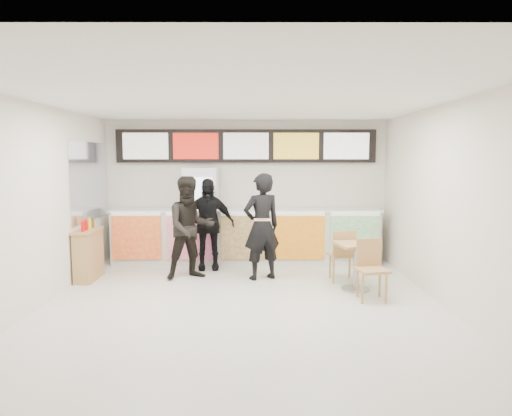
{
  "coord_description": "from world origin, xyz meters",
  "views": [
    {
      "loc": [
        0.19,
        -6.35,
        2.18
      ],
      "look_at": [
        0.21,
        1.2,
        1.37
      ],
      "focal_mm": 32.0,
      "sensor_mm": 36.0,
      "label": 1
    }
  ],
  "objects_px": {
    "condiment_ledge": "(88,254)",
    "customer_mid": "(207,224)",
    "service_counter": "(246,236)",
    "customer_main": "(262,227)",
    "drinks_fridge": "(201,216)",
    "customer_left": "(190,228)",
    "cafe_table": "(356,258)"
  },
  "relations": [
    {
      "from": "condiment_ledge",
      "to": "customer_mid",
      "type": "bearing_deg",
      "value": 21.14
    },
    {
      "from": "service_counter",
      "to": "customer_mid",
      "type": "distance_m",
      "value": 0.98
    },
    {
      "from": "customer_main",
      "to": "drinks_fridge",
      "type": "bearing_deg",
      "value": -70.65
    },
    {
      "from": "drinks_fridge",
      "to": "condiment_ledge",
      "type": "bearing_deg",
      "value": -144.21
    },
    {
      "from": "customer_main",
      "to": "customer_left",
      "type": "height_order",
      "value": "customer_main"
    },
    {
      "from": "drinks_fridge",
      "to": "condiment_ledge",
      "type": "relative_size",
      "value": 1.84
    },
    {
      "from": "customer_mid",
      "to": "service_counter",
      "type": "bearing_deg",
      "value": 30.52
    },
    {
      "from": "drinks_fridge",
      "to": "customer_mid",
      "type": "bearing_deg",
      "value": -71.74
    },
    {
      "from": "drinks_fridge",
      "to": "customer_main",
      "type": "bearing_deg",
      "value": -46.44
    },
    {
      "from": "customer_main",
      "to": "condiment_ledge",
      "type": "height_order",
      "value": "customer_main"
    },
    {
      "from": "service_counter",
      "to": "customer_left",
      "type": "distance_m",
      "value": 1.62
    },
    {
      "from": "customer_main",
      "to": "condiment_ledge",
      "type": "xyz_separation_m",
      "value": [
        -3.13,
        -0.05,
        -0.5
      ]
    },
    {
      "from": "cafe_table",
      "to": "customer_mid",
      "type": "bearing_deg",
      "value": 138.82
    },
    {
      "from": "drinks_fridge",
      "to": "condiment_ledge",
      "type": "height_order",
      "value": "drinks_fridge"
    },
    {
      "from": "drinks_fridge",
      "to": "cafe_table",
      "type": "bearing_deg",
      "value": -35.63
    },
    {
      "from": "service_counter",
      "to": "cafe_table",
      "type": "bearing_deg",
      "value": -46.83
    },
    {
      "from": "customer_main",
      "to": "customer_mid",
      "type": "height_order",
      "value": "customer_main"
    },
    {
      "from": "customer_mid",
      "to": "cafe_table",
      "type": "distance_m",
      "value": 3.02
    },
    {
      "from": "drinks_fridge",
      "to": "customer_left",
      "type": "relative_size",
      "value": 1.07
    },
    {
      "from": "drinks_fridge",
      "to": "customer_main",
      "type": "xyz_separation_m",
      "value": [
        1.25,
        -1.31,
        -0.04
      ]
    },
    {
      "from": "customer_left",
      "to": "cafe_table",
      "type": "height_order",
      "value": "customer_left"
    },
    {
      "from": "service_counter",
      "to": "customer_main",
      "type": "xyz_separation_m",
      "value": [
        0.31,
        -1.3,
        0.39
      ]
    },
    {
      "from": "service_counter",
      "to": "customer_main",
      "type": "relative_size",
      "value": 2.88
    },
    {
      "from": "service_counter",
      "to": "cafe_table",
      "type": "height_order",
      "value": "service_counter"
    },
    {
      "from": "service_counter",
      "to": "customer_left",
      "type": "xyz_separation_m",
      "value": [
        -0.99,
        -1.24,
        0.36
      ]
    },
    {
      "from": "service_counter",
      "to": "customer_main",
      "type": "height_order",
      "value": "customer_main"
    },
    {
      "from": "drinks_fridge",
      "to": "cafe_table",
      "type": "distance_m",
      "value": 3.48
    },
    {
      "from": "customer_mid",
      "to": "drinks_fridge",
      "type": "bearing_deg",
      "value": 102.92
    },
    {
      "from": "cafe_table",
      "to": "service_counter",
      "type": "bearing_deg",
      "value": 120.97
    },
    {
      "from": "customer_left",
      "to": "customer_main",
      "type": "bearing_deg",
      "value": -26.51
    },
    {
      "from": "customer_main",
      "to": "cafe_table",
      "type": "relative_size",
      "value": 1.16
    },
    {
      "from": "drinks_fridge",
      "to": "customer_main",
      "type": "relative_size",
      "value": 1.04
    }
  ]
}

